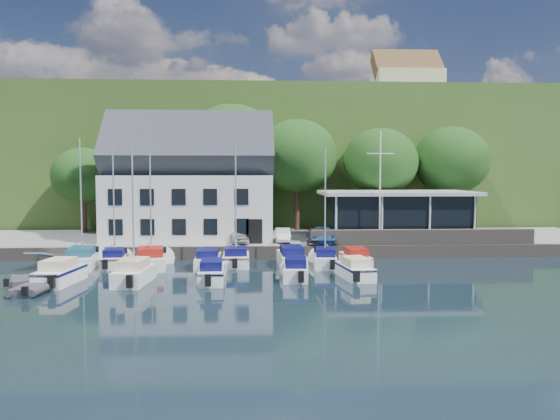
% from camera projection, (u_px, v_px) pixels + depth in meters
% --- Properties ---
extents(ground, '(180.00, 180.00, 0.00)m').
position_uv_depth(ground, '(281.00, 289.00, 31.69)').
color(ground, black).
rests_on(ground, ground).
extents(quay, '(60.00, 13.00, 1.00)m').
position_uv_depth(quay, '(271.00, 242.00, 49.09)').
color(quay, gray).
rests_on(quay, ground).
extents(quay_face, '(60.00, 0.30, 1.00)m').
position_uv_depth(quay_face, '(274.00, 252.00, 42.62)').
color(quay_face, '#62574E').
rests_on(quay_face, ground).
extents(hillside, '(160.00, 75.00, 16.00)m').
position_uv_depth(hillside, '(261.00, 165.00, 92.90)').
color(hillside, '#2D4A1B').
rests_on(hillside, ground).
extents(field_patch, '(50.00, 30.00, 0.30)m').
position_uv_depth(field_patch, '(304.00, 121.00, 100.72)').
color(field_patch, '#5F6D36').
rests_on(field_patch, hillside).
extents(farmhouse, '(10.40, 7.00, 8.20)m').
position_uv_depth(farmhouse, '(406.00, 85.00, 83.25)').
color(farmhouse, beige).
rests_on(farmhouse, hillside).
extents(harbor_building, '(14.40, 8.20, 8.70)m').
position_uv_depth(harbor_building, '(191.00, 188.00, 47.39)').
color(harbor_building, silver).
rests_on(harbor_building, quay).
extents(club_pavilion, '(13.20, 7.20, 4.10)m').
position_uv_depth(club_pavilion, '(396.00, 214.00, 48.00)').
color(club_pavilion, black).
rests_on(club_pavilion, quay).
extents(seawall, '(18.00, 0.50, 1.20)m').
position_uv_depth(seawall, '(423.00, 237.00, 43.57)').
color(seawall, '#62574E').
rests_on(seawall, quay).
extents(gangway, '(1.20, 6.00, 1.40)m').
position_uv_depth(gangway, '(49.00, 265.00, 39.79)').
color(gangway, silver).
rests_on(gangway, ground).
extents(car_silver, '(2.16, 3.69, 1.18)m').
position_uv_depth(car_silver, '(237.00, 236.00, 44.36)').
color(car_silver, '#B1B1B6').
rests_on(car_silver, quay).
extents(car_white, '(1.30, 3.48, 1.14)m').
position_uv_depth(car_white, '(283.00, 235.00, 45.24)').
color(car_white, silver).
rests_on(car_white, quay).
extents(car_dgrey, '(2.05, 4.20, 1.18)m').
position_uv_depth(car_dgrey, '(316.00, 236.00, 44.46)').
color(car_dgrey, '#302F34').
rests_on(car_dgrey, quay).
extents(car_blue, '(1.97, 4.14, 1.37)m').
position_uv_depth(car_blue, '(323.00, 235.00, 44.48)').
color(car_blue, '#2A4C82').
rests_on(car_blue, quay).
extents(flagpole, '(2.18, 0.20, 9.07)m').
position_uv_depth(flagpole, '(380.00, 188.00, 43.71)').
color(flagpole, silver).
rests_on(flagpole, quay).
extents(tree_0, '(5.95, 5.95, 8.13)m').
position_uv_depth(tree_0, '(84.00, 190.00, 52.32)').
color(tree_0, '#13330F').
rests_on(tree_0, quay).
extents(tree_1, '(7.98, 7.98, 10.90)m').
position_uv_depth(tree_1, '(155.00, 175.00, 52.51)').
color(tree_1, '#13330F').
rests_on(tree_1, quay).
extents(tree_2, '(9.08, 9.08, 12.41)m').
position_uv_depth(tree_2, '(232.00, 168.00, 53.38)').
color(tree_2, '#13330F').
rests_on(tree_2, quay).
extents(tree_3, '(8.03, 8.03, 10.98)m').
position_uv_depth(tree_3, '(297.00, 175.00, 53.86)').
color(tree_3, '#13330F').
rests_on(tree_3, quay).
extents(tree_4, '(7.41, 7.41, 10.12)m').
position_uv_depth(tree_4, '(380.00, 179.00, 53.94)').
color(tree_4, '#13330F').
rests_on(tree_4, quay).
extents(tree_5, '(7.56, 7.56, 10.33)m').
position_uv_depth(tree_5, '(451.00, 178.00, 54.75)').
color(tree_5, '#13330F').
rests_on(tree_5, quay).
extents(boat_r1_0, '(2.88, 6.86, 8.94)m').
position_uv_depth(boat_r1_0, '(81.00, 205.00, 38.58)').
color(boat_r1_0, white).
rests_on(boat_r1_0, ground).
extents(boat_r1_1, '(2.29, 5.06, 8.19)m').
position_uv_depth(boat_r1_1, '(114.00, 210.00, 38.75)').
color(boat_r1_1, white).
rests_on(boat_r1_1, ground).
extents(boat_r1_2, '(3.00, 6.16, 9.10)m').
position_uv_depth(boat_r1_2, '(151.00, 204.00, 38.23)').
color(boat_r1_2, white).
rests_on(boat_r1_2, ground).
extents(boat_r1_3, '(1.87, 5.66, 1.36)m').
position_uv_depth(boat_r1_3, '(208.00, 258.00, 38.55)').
color(boat_r1_3, white).
rests_on(boat_r1_3, ground).
extents(boat_r1_4, '(2.11, 5.12, 8.39)m').
position_uv_depth(boat_r1_4, '(236.00, 208.00, 39.16)').
color(boat_r1_4, white).
rests_on(boat_r1_4, ground).
extents(boat_r1_5, '(2.26, 6.76, 1.46)m').
position_uv_depth(boat_r1_5, '(292.00, 256.00, 39.42)').
color(boat_r1_5, white).
rests_on(boat_r1_5, ground).
extents(boat_r1_6, '(2.25, 6.15, 8.29)m').
position_uv_depth(boat_r1_6, '(325.00, 209.00, 39.04)').
color(boat_r1_6, white).
rests_on(boat_r1_6, ground).
extents(boat_r1_7, '(2.16, 5.32, 1.34)m').
position_uv_depth(boat_r1_7, '(355.00, 257.00, 39.35)').
color(boat_r1_7, white).
rests_on(boat_r1_7, ground).
extents(boat_r2_0, '(2.57, 5.96, 1.56)m').
position_uv_depth(boat_r2_0, '(60.00, 271.00, 33.06)').
color(boat_r2_0, white).
rests_on(boat_r2_0, ground).
extents(boat_r2_1, '(2.41, 5.99, 9.37)m').
position_uv_depth(boat_r2_1, '(133.00, 207.00, 32.91)').
color(boat_r2_1, white).
rests_on(boat_r2_1, ground).
extents(boat_r2_2, '(1.81, 5.82, 1.42)m').
position_uv_depth(boat_r2_2, '(212.00, 270.00, 33.70)').
color(boat_r2_2, white).
rests_on(boat_r2_2, ground).
extents(boat_r2_3, '(2.09, 5.02, 1.40)m').
position_uv_depth(boat_r2_3, '(296.00, 268.00, 34.47)').
color(boat_r2_3, white).
rests_on(boat_r2_3, ground).
extents(boat_r2_4, '(2.47, 5.46, 1.38)m').
position_uv_depth(boat_r2_4, '(355.00, 268.00, 34.77)').
color(boat_r2_4, white).
rests_on(boat_r2_4, ground).
extents(dinghy_0, '(2.55, 3.14, 0.64)m').
position_uv_depth(dinghy_0, '(23.00, 280.00, 32.65)').
color(dinghy_0, '#39383D').
rests_on(dinghy_0, ground).
extents(dinghy_1, '(2.03, 3.05, 0.67)m').
position_uv_depth(dinghy_1, '(32.00, 288.00, 30.46)').
color(dinghy_1, '#39383D').
rests_on(dinghy_1, ground).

